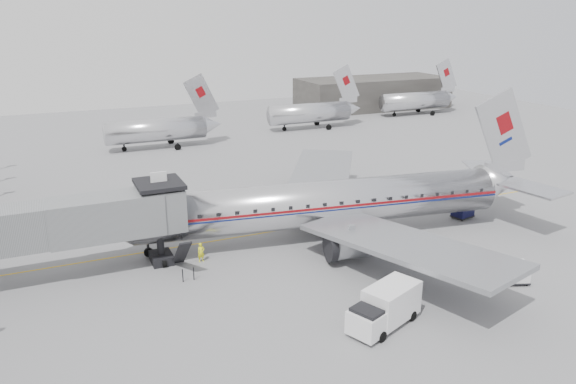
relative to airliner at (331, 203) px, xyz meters
name	(u,v)px	position (x,y,z in m)	size (l,w,h in m)	color
ground	(290,259)	(-5.04, -2.89, -3.08)	(160.00, 160.00, 0.00)	slate
hangar	(373,93)	(39.96, 57.11, -0.08)	(30.00, 12.00, 6.00)	#33312F
apron_line	(294,228)	(-2.04, 3.11, -3.08)	(0.15, 60.00, 0.01)	gold
jet_bridge	(53,225)	(-21.70, 0.78, 1.09)	(21.00, 6.20, 7.10)	#595B5D
distant_aircraft_near	(157,129)	(-6.83, 39.11, -0.35)	(16.39, 3.20, 10.26)	silver
distant_aircraft_mid	(311,112)	(19.17, 43.11, -0.35)	(16.39, 3.20, 10.26)	silver
distant_aircraft_far	(416,100)	(43.17, 47.11, -0.35)	(16.39, 3.20, 10.26)	silver
airliner	(331,203)	(0.00, 0.00, 0.00)	(38.65, 35.58, 12.26)	silver
service_van	(385,307)	(-3.71, -14.09, -1.79)	(5.61, 3.84, 2.47)	white
baggage_cart_navy	(463,210)	(13.58, -0.89, -2.29)	(2.17, 1.83, 1.49)	black
baggage_cart_white	(514,272)	(7.95, -12.89, -2.27)	(2.34, 2.08, 1.53)	silver
ramp_worker	(201,252)	(-11.49, -0.45, -2.32)	(0.56, 0.37, 1.54)	yellow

